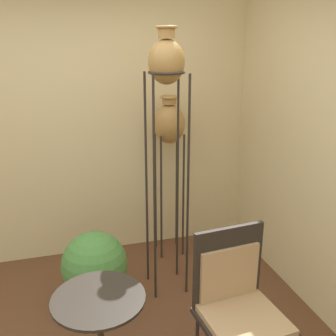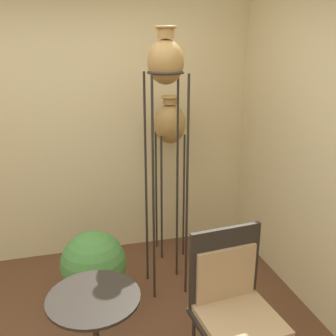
# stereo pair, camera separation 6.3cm
# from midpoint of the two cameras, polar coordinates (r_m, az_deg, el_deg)

# --- Properties ---
(wall_back) EXTENTS (7.49, 0.06, 2.70)m
(wall_back) POSITION_cam_midpoint_polar(r_m,az_deg,el_deg) (3.90, -13.93, 6.07)
(wall_back) COLOR beige
(wall_back) RESTS_ON ground_plane
(vase_stand_tall) EXTENTS (0.30, 0.30, 2.23)m
(vase_stand_tall) POSITION_cam_midpoint_polar(r_m,az_deg,el_deg) (3.08, -0.83, 13.53)
(vase_stand_tall) COLOR #28231E
(vase_stand_tall) RESTS_ON ground_plane
(vase_stand_medium) EXTENTS (0.30, 0.30, 1.63)m
(vase_stand_medium) POSITION_cam_midpoint_polar(r_m,az_deg,el_deg) (3.77, -0.31, 5.98)
(vase_stand_medium) COLOR #28231E
(vase_stand_medium) RESTS_ON ground_plane
(chair) EXTENTS (0.55, 0.53, 1.03)m
(chair) POSITION_cam_midpoint_polar(r_m,az_deg,el_deg) (2.62, 9.34, -18.44)
(chair) COLOR #28231E
(chair) RESTS_ON ground_plane
(side_table) EXTENTS (0.53, 0.53, 0.78)m
(side_table) POSITION_cam_midpoint_polar(r_m,az_deg,el_deg) (2.46, -10.57, -21.92)
(side_table) COLOR #28231E
(side_table) RESTS_ON ground_plane
(potted_plant) EXTENTS (0.53, 0.53, 0.66)m
(potted_plant) POSITION_cam_midpoint_polar(r_m,az_deg,el_deg) (3.37, -11.12, -14.15)
(potted_plant) COLOR brown
(potted_plant) RESTS_ON ground_plane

